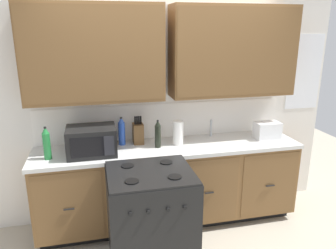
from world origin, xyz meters
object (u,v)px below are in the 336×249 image
Objects in this scene: knife_block at (138,133)px; bottle_dark at (158,134)px; stove_range at (151,219)px; bottle_green at (47,143)px; microwave at (92,141)px; paper_towel_roll at (178,133)px; bottle_blue at (122,131)px; toaster at (267,130)px.

bottle_dark is (0.18, -0.17, 0.03)m from knife_block.
bottle_green is (-0.90, 0.55, 0.61)m from stove_range.
knife_block is 0.95m from bottle_green.
knife_block reaches higher than bottle_dark.
microwave reaches higher than paper_towel_roll.
knife_block is 0.18m from bottle_blue.
bottle_green is at bearing -175.54° from microwave.
toaster is 1.47m from knife_block.
bottle_blue is at bearing 179.87° from knife_block.
toaster is 1.08× the size of paper_towel_roll.
bottle_green reaches higher than knife_block.
bottle_blue is at bearing 18.56° from bottle_green.
stove_range is 1.69m from toaster.
knife_block is 1.19× the size of paper_towel_roll.
stove_range is at bearing -90.70° from knife_block.
bottle_blue reaches higher than stove_range.
paper_towel_roll is at bearing 57.36° from stove_range.
toaster is 2.38m from bottle_green.
knife_block is (0.50, 0.21, -0.02)m from microwave.
microwave is 0.54m from knife_block.
bottle_green is (-2.37, -0.08, 0.06)m from toaster.
paper_towel_roll is 0.80× the size of bottle_green.
bottle_blue is at bearing 154.61° from bottle_dark.
paper_towel_roll is at bearing 5.21° from bottle_green.
stove_range is 3.09× the size of bottle_blue.
toaster is at bearing 0.32° from bottle_dark.
knife_block is at bearing 137.12° from bottle_dark.
bottle_blue reaches higher than paper_towel_roll.
bottle_dark is (0.36, -0.17, -0.00)m from bottle_blue.
toaster reaches higher than stove_range.
stove_range is 0.96m from microwave.
stove_range is at bearing -122.64° from paper_towel_roll.
paper_towel_roll reaches higher than stove_range.
microwave is 0.92m from paper_towel_roll.
microwave is at bearing 130.10° from stove_range.
stove_range is 0.98m from paper_towel_roll.
paper_towel_roll is (0.42, -0.13, 0.01)m from knife_block.
bottle_dark is (0.19, 0.62, 0.60)m from stove_range.
microwave is 1.71× the size of toaster.
stove_range is at bearing -78.03° from bottle_blue.
bottle_blue is at bearing 33.97° from microwave.
bottle_dark reaches higher than paper_towel_roll.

